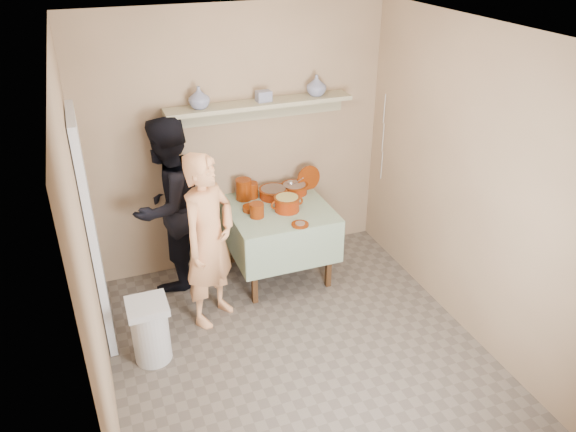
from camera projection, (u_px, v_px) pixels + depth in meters
name	position (u px, v px, depth m)	size (l,w,h in m)	color
ground	(303.00, 359.00, 4.66)	(3.50, 3.50, 0.00)	#64594E
tile_panel	(92.00, 233.00, 4.51)	(0.06, 0.70, 2.00)	silver
plate_stack_a	(244.00, 189.00, 5.55)	(0.16, 0.16, 0.21)	#661F04
plate_stack_b	(251.00, 190.00, 5.59)	(0.13, 0.13, 0.16)	#661F04
bowl_stack	(257.00, 210.00, 5.23)	(0.14, 0.14, 0.14)	#661F04
empty_bowl	(251.00, 208.00, 5.37)	(0.16, 0.16, 0.05)	#661F04
propped_lid	(309.00, 178.00, 5.76)	(0.26, 0.26, 0.02)	#661F04
vase_right	(316.00, 85.00, 5.39)	(0.19, 0.19, 0.20)	navy
vase_left	(199.00, 98.00, 5.02)	(0.19, 0.19, 0.20)	navy
ceramic_box	(264.00, 96.00, 5.24)	(0.14, 0.10, 0.10)	navy
person_cook	(209.00, 241.00, 4.80)	(0.58, 0.38, 1.60)	#F1A268
person_helper	(169.00, 205.00, 5.27)	(0.83, 0.65, 1.71)	black
room_shell	(306.00, 183.00, 3.90)	(3.04, 3.54, 2.62)	tan
serving_table	(278.00, 218.00, 5.49)	(0.97, 0.97, 0.76)	#4C2D16
cazuela_meat_a	(273.00, 192.00, 5.61)	(0.30, 0.30, 0.10)	#711702
cazuela_meat_b	(294.00, 188.00, 5.69)	(0.28, 0.28, 0.10)	#711702
ladle	(291.00, 183.00, 5.66)	(0.08, 0.26, 0.19)	silver
cazuela_rice	(287.00, 202.00, 5.34)	(0.33, 0.25, 0.14)	#711702
front_plate	(300.00, 224.00, 5.11)	(0.16, 0.16, 0.03)	#661F04
wall_shelf	(259.00, 106.00, 5.30)	(1.80, 0.25, 0.21)	tan
trash_bin	(150.00, 331.00, 4.54)	(0.32, 0.32, 0.56)	silver
electrical_cord	(383.00, 138.00, 5.75)	(0.01, 0.05, 0.90)	silver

